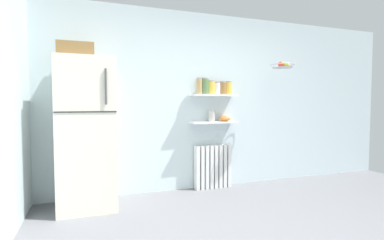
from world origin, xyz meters
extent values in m
plane|color=slate|center=(0.00, 0.50, 0.00)|extent=(7.04, 7.04, 0.00)
cube|color=silver|center=(0.00, 2.05, 1.30)|extent=(7.04, 0.10, 2.60)
cube|color=silver|center=(-1.54, 1.67, 0.90)|extent=(0.66, 0.66, 1.80)
cube|color=#262628|center=(-1.54, 1.34, 1.18)|extent=(0.65, 0.01, 0.01)
cylinder|color=#4C4C51|center=(-1.33, 1.32, 1.46)|extent=(0.02, 0.02, 0.40)
cube|color=olive|center=(-1.64, 1.67, 1.88)|extent=(0.40, 0.46, 0.16)
cube|color=white|center=(-0.02, 1.92, 0.32)|extent=(0.05, 0.12, 0.65)
cube|color=white|center=(0.05, 1.92, 0.32)|extent=(0.05, 0.12, 0.65)
cube|color=white|center=(0.12, 1.92, 0.32)|extent=(0.05, 0.12, 0.65)
cube|color=white|center=(0.20, 1.92, 0.32)|extent=(0.05, 0.12, 0.65)
cube|color=white|center=(0.27, 1.92, 0.32)|extent=(0.05, 0.12, 0.65)
cube|color=white|center=(0.34, 1.92, 0.32)|extent=(0.05, 0.12, 0.65)
cube|color=white|center=(0.41, 1.92, 0.32)|extent=(0.05, 0.12, 0.65)
cube|color=white|center=(0.49, 1.92, 0.32)|extent=(0.05, 0.12, 0.65)
cube|color=white|center=(0.23, 1.89, 0.99)|extent=(0.70, 0.22, 0.02)
cube|color=white|center=(0.23, 1.89, 1.39)|extent=(0.70, 0.22, 0.02)
cylinder|color=tan|center=(0.00, 1.89, 1.51)|extent=(0.09, 0.09, 0.22)
cylinder|color=gray|center=(0.00, 1.89, 1.63)|extent=(0.08, 0.08, 0.02)
cylinder|color=#5B7F4C|center=(0.09, 1.89, 1.51)|extent=(0.11, 0.11, 0.22)
cylinder|color=gray|center=(0.09, 1.89, 1.63)|extent=(0.10, 0.10, 0.02)
cylinder|color=yellow|center=(0.19, 1.89, 1.50)|extent=(0.12, 0.12, 0.18)
cylinder|color=gray|center=(0.19, 1.89, 1.60)|extent=(0.11, 0.11, 0.02)
cylinder|color=silver|center=(0.28, 1.89, 1.49)|extent=(0.10, 0.10, 0.17)
cylinder|color=gray|center=(0.28, 1.89, 1.58)|extent=(0.09, 0.09, 0.02)
cylinder|color=olive|center=(0.37, 1.89, 1.49)|extent=(0.11, 0.11, 0.18)
cylinder|color=gray|center=(0.37, 1.89, 1.59)|extent=(0.10, 0.10, 0.02)
cylinder|color=yellow|center=(0.47, 1.89, 1.49)|extent=(0.11, 0.11, 0.18)
cylinder|color=gray|center=(0.47, 1.89, 1.59)|extent=(0.10, 0.10, 0.02)
cylinder|color=#B2ADA8|center=(0.20, 1.89, 1.08)|extent=(0.09, 0.09, 0.16)
ellipsoid|color=orange|center=(0.41, 1.89, 1.04)|extent=(0.18, 0.18, 0.08)
torus|color=#B2B2B7|center=(1.17, 1.54, 1.83)|extent=(0.34, 0.34, 0.01)
cylinder|color=#A8A8AD|center=(1.17, 1.54, 1.79)|extent=(0.28, 0.28, 0.01)
sphere|color=#7FAD38|center=(1.20, 1.54, 1.84)|extent=(0.08, 0.08, 0.08)
sphere|color=red|center=(1.14, 1.54, 1.84)|extent=(0.08, 0.08, 0.08)
ellipsoid|color=yellow|center=(1.21, 1.51, 1.83)|extent=(0.07, 0.18, 0.06)
camera|label=1|loc=(-1.51, -2.05, 1.26)|focal=27.21mm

